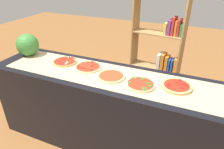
{
  "coord_description": "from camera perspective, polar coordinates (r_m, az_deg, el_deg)",
  "views": [
    {
      "loc": [
        0.7,
        -1.62,
        1.88
      ],
      "look_at": [
        0.0,
        0.0,
        0.93
      ],
      "focal_mm": 32.26,
      "sensor_mm": 36.0,
      "label": 1
    }
  ],
  "objects": [
    {
      "name": "ground_plane",
      "position": [
        2.58,
        0.0,
        -18.55
      ],
      "size": [
        12.0,
        12.0,
        0.0
      ],
      "primitive_type": "plane",
      "color": "brown"
    },
    {
      "name": "pizza_pepperoni_4",
      "position": [
        1.91,
        17.85,
        -3.15
      ],
      "size": [
        0.28,
        0.28,
        0.03
      ],
      "color": "tan",
      "rests_on": "parchment_paper"
    },
    {
      "name": "watermelon",
      "position": [
        2.66,
        -22.82,
        7.76
      ],
      "size": [
        0.27,
        0.27,
        0.27
      ],
      "primitive_type": "sphere",
      "color": "#387A33",
      "rests_on": "counter"
    },
    {
      "name": "bookshelf",
      "position": [
        3.0,
        13.78,
        5.61
      ],
      "size": [
        0.74,
        0.33,
        1.59
      ],
      "color": "#A87A47",
      "rests_on": "ground_plane"
    },
    {
      "name": "pizza_pepperoni_1",
      "position": [
        2.19,
        -6.79,
        2.12
      ],
      "size": [
        0.29,
        0.29,
        0.02
      ],
      "color": "#E5C17F",
      "rests_on": "parchment_paper"
    },
    {
      "name": "pizza_mushroom_0",
      "position": [
        2.36,
        -13.17,
        3.59
      ],
      "size": [
        0.27,
        0.27,
        0.03
      ],
      "color": "tan",
      "rests_on": "parchment_paper"
    },
    {
      "name": "counter",
      "position": [
        2.27,
        0.0,
        -10.65
      ],
      "size": [
        2.66,
        0.66,
        0.91
      ],
      "primitive_type": "cube",
      "color": "black",
      "rests_on": "ground_plane"
    },
    {
      "name": "parchment_paper",
      "position": [
        2.01,
        0.0,
        -0.48
      ],
      "size": [
        2.33,
        0.51,
        0.0
      ],
      "primitive_type": "cube",
      "color": "tan",
      "rests_on": "counter"
    },
    {
      "name": "pizza_plain_2",
      "position": [
        1.99,
        -0.26,
        -0.49
      ],
      "size": [
        0.28,
        0.28,
        0.02
      ],
      "color": "#E5C17F",
      "rests_on": "parchment_paper"
    },
    {
      "name": "pizza_spinach_3",
      "position": [
        1.87,
        8.07,
        -2.78
      ],
      "size": [
        0.27,
        0.27,
        0.03
      ],
      "color": "#E5C17F",
      "rests_on": "parchment_paper"
    }
  ]
}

